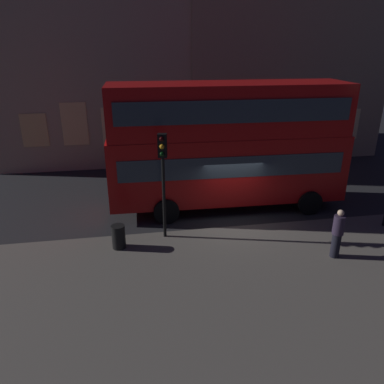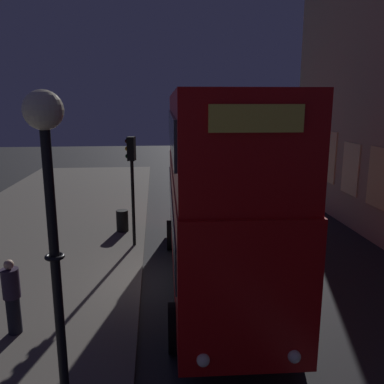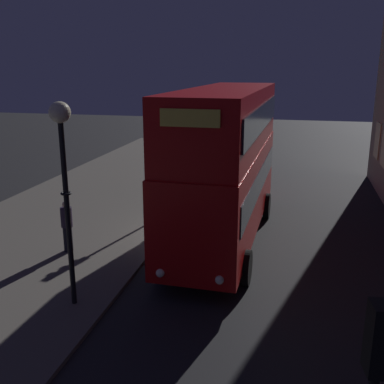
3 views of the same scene
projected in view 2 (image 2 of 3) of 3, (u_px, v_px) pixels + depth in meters
The scene contains 6 objects.
ground_plane at pixel (167, 281), 12.37m from camera, with size 80.00×80.00×0.00m, color #232326.
double_decker_bus at pixel (215, 180), 11.76m from camera, with size 10.51×3.05×5.59m.
traffic_light_near_kerb at pixel (132, 168), 14.55m from camera, with size 0.37×0.39×4.05m.
street_lamp at pixel (49, 189), 5.51m from camera, with size 0.53×0.53×5.40m.
pedestrian at pixel (12, 296), 9.20m from camera, with size 0.39×0.39×1.80m.
litter_bin at pixel (122, 221), 16.73m from camera, with size 0.50×0.50×0.89m, color black.
Camera 2 is at (11.51, -0.27, 5.35)m, focal length 37.77 mm.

